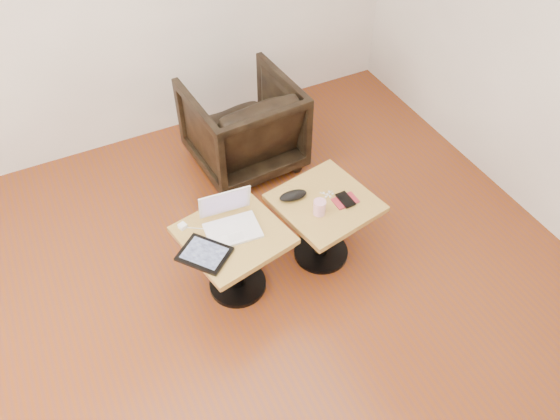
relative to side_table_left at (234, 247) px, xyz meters
name	(u,v)px	position (x,y,z in m)	size (l,w,h in m)	color
room_shell	(232,191)	(-0.17, -0.53, 0.98)	(4.52, 4.52, 2.71)	#70310F
side_table_left	(234,247)	(0.00, 0.00, 0.00)	(0.63, 0.63, 0.49)	black
side_table_right	(324,215)	(0.59, -0.01, 0.00)	(0.63, 0.63, 0.49)	black
laptop	(230,221)	(0.01, 0.05, 0.16)	(0.32, 0.28, 0.21)	white
tablet	(204,254)	(-0.20, -0.08, 0.13)	(0.32, 0.33, 0.02)	black
charging_adapter	(183,226)	(-0.24, 0.17, 0.13)	(0.04, 0.04, 0.02)	white
glasses_case	(293,196)	(0.43, 0.09, 0.15)	(0.17, 0.07, 0.05)	black
striped_cup	(320,207)	(0.51, -0.08, 0.17)	(0.07, 0.07, 0.09)	#DD5182
earbuds_tangle	(328,194)	(0.63, 0.02, 0.13)	(0.07, 0.06, 0.01)	white
phone_on_sleeve	(345,200)	(0.69, -0.06, 0.13)	(0.15, 0.13, 0.02)	#AA1B34
armchair	(243,125)	(0.52, 1.05, -0.03)	(0.73, 0.75, 0.68)	black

